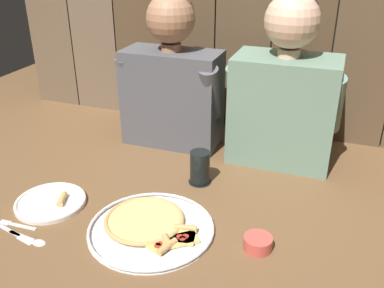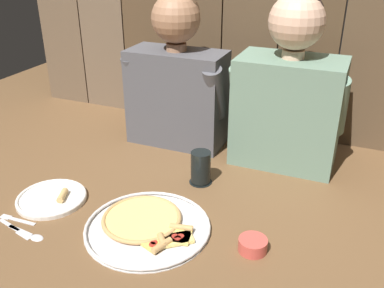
# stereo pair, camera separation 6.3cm
# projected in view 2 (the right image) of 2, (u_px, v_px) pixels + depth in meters

# --- Properties ---
(ground_plane) EXTENTS (3.20, 3.20, 0.00)m
(ground_plane) POSITION_uv_depth(u_px,v_px,m) (185.00, 206.00, 1.40)
(ground_plane) COLOR brown
(pizza_tray) EXTENTS (0.38, 0.38, 0.03)m
(pizza_tray) POSITION_uv_depth(u_px,v_px,m) (147.00, 225.00, 1.30)
(pizza_tray) COLOR silver
(pizza_tray) RESTS_ON ground
(dinner_plate) EXTENTS (0.23, 0.23, 0.03)m
(dinner_plate) POSITION_uv_depth(u_px,v_px,m) (52.00, 198.00, 1.43)
(dinner_plate) COLOR white
(dinner_plate) RESTS_ON ground
(drinking_glass) EXTENTS (0.08, 0.08, 0.12)m
(drinking_glass) POSITION_uv_depth(u_px,v_px,m) (201.00, 168.00, 1.51)
(drinking_glass) COLOR black
(drinking_glass) RESTS_ON ground
(dipping_bowl) EXTENTS (0.08, 0.08, 0.04)m
(dipping_bowl) POSITION_uv_depth(u_px,v_px,m) (253.00, 244.00, 1.19)
(dipping_bowl) COLOR #CC4C42
(dipping_bowl) RESTS_ON ground
(table_fork) EXTENTS (0.13, 0.02, 0.01)m
(table_fork) POSITION_uv_depth(u_px,v_px,m) (16.00, 219.00, 1.33)
(table_fork) COLOR silver
(table_fork) RESTS_ON ground
(table_knife) EXTENTS (0.15, 0.05, 0.01)m
(table_knife) POSITION_uv_depth(u_px,v_px,m) (15.00, 229.00, 1.29)
(table_knife) COLOR silver
(table_knife) RESTS_ON ground
(table_spoon) EXTENTS (0.14, 0.04, 0.01)m
(table_spoon) POSITION_uv_depth(u_px,v_px,m) (31.00, 235.00, 1.26)
(table_spoon) COLOR silver
(table_spoon) RESTS_ON ground
(diner_left) EXTENTS (0.43, 0.21, 0.62)m
(diner_left) POSITION_uv_depth(u_px,v_px,m) (177.00, 76.00, 1.72)
(diner_left) COLOR #4C4C51
(diner_left) RESTS_ON ground
(diner_right) EXTENTS (0.42, 0.24, 0.64)m
(diner_right) POSITION_uv_depth(u_px,v_px,m) (289.00, 90.00, 1.56)
(diner_right) COLOR slate
(diner_right) RESTS_ON ground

